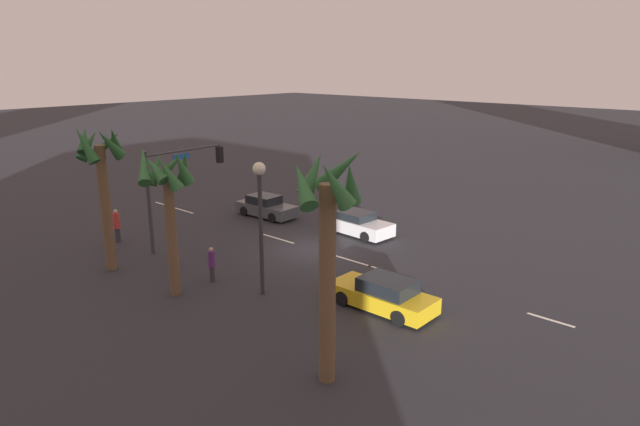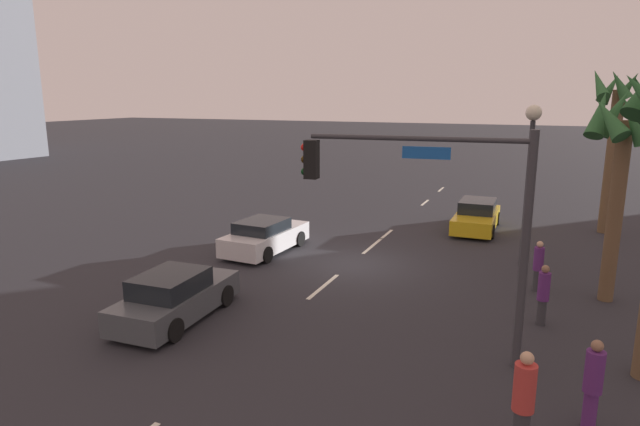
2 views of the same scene
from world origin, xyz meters
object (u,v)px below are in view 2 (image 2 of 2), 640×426
at_px(palm_tree_2, 615,121).
at_px(streetlamp, 530,154).
at_px(pedestrian_0, 593,382).
at_px(palm_tree_0, 626,140).
at_px(pedestrian_1, 523,400).
at_px(traffic_signal, 439,203).
at_px(pedestrian_2, 538,265).
at_px(car_2, 265,236).
at_px(car_0, 175,297).
at_px(pedestrian_3, 543,293).
at_px(car_1, 477,216).

bearing_deg(palm_tree_2, streetlamp, -25.83).
bearing_deg(pedestrian_0, palm_tree_0, 173.00).
bearing_deg(palm_tree_2, pedestrian_1, -8.30).
relative_size(pedestrian_1, palm_tree_2, 0.25).
distance_m(traffic_signal, pedestrian_2, 6.80).
bearing_deg(car_2, palm_tree_2, 124.74).
bearing_deg(car_0, traffic_signal, 95.95).
distance_m(pedestrian_1, pedestrian_2, 8.79).
bearing_deg(palm_tree_2, pedestrian_3, -11.18).
distance_m(pedestrian_0, pedestrian_2, 7.64).
distance_m(streetlamp, pedestrian_1, 12.04).
relative_size(pedestrian_3, palm_tree_2, 0.23).
bearing_deg(palm_tree_2, car_1, -72.29).
bearing_deg(pedestrian_3, car_0, -69.12).
xyz_separation_m(car_0, palm_tree_0, (-6.45, 11.43, 4.30)).
distance_m(palm_tree_0, palm_tree_2, 9.51).
height_order(car_0, pedestrian_3, pedestrian_3).
bearing_deg(palm_tree_0, car_2, -92.35).
height_order(pedestrian_0, pedestrian_3, pedestrian_0).
bearing_deg(pedestrian_0, car_0, -95.92).
distance_m(streetlamp, pedestrian_3, 6.55).
bearing_deg(pedestrian_2, palm_tree_2, 164.52).
xyz_separation_m(traffic_signal, palm_tree_0, (-5.71, 4.30, 1.16)).
bearing_deg(pedestrian_2, car_0, -55.41).
xyz_separation_m(car_1, streetlamp, (4.90, 2.29, 3.53)).
bearing_deg(streetlamp, traffic_signal, -10.91).
relative_size(traffic_signal, pedestrian_2, 3.29).
xyz_separation_m(car_1, pedestrian_1, (16.50, 2.84, 0.36)).
height_order(traffic_signal, palm_tree_0, palm_tree_0).
height_order(car_0, pedestrian_0, pedestrian_0).
bearing_deg(palm_tree_2, pedestrian_0, -5.01).
height_order(pedestrian_1, pedestrian_3, pedestrian_1).
distance_m(car_1, palm_tree_0, 10.14).
relative_size(car_0, car_1, 0.93).
distance_m(pedestrian_2, palm_tree_0, 4.56).
distance_m(pedestrian_2, pedestrian_3, 2.82).
height_order(car_2, traffic_signal, traffic_signal).
distance_m(pedestrian_1, pedestrian_3, 5.98).
xyz_separation_m(pedestrian_0, pedestrian_1, (1.23, -1.17, 0.05)).
xyz_separation_m(traffic_signal, streetlamp, (-8.54, 1.65, 0.37)).
xyz_separation_m(car_2, palm_tree_2, (-8.98, 12.95, 4.51)).
distance_m(car_1, pedestrian_3, 10.98).
relative_size(traffic_signal, palm_tree_0, 0.83).
relative_size(streetlamp, pedestrian_1, 3.10).
bearing_deg(pedestrian_1, pedestrian_2, 179.74).
bearing_deg(pedestrian_3, car_1, -163.70).
height_order(pedestrian_2, palm_tree_0, palm_tree_0).
height_order(car_0, streetlamp, streetlamp).
bearing_deg(pedestrian_1, traffic_signal, -144.27).
xyz_separation_m(pedestrian_1, pedestrian_2, (-8.79, 0.04, -0.12)).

